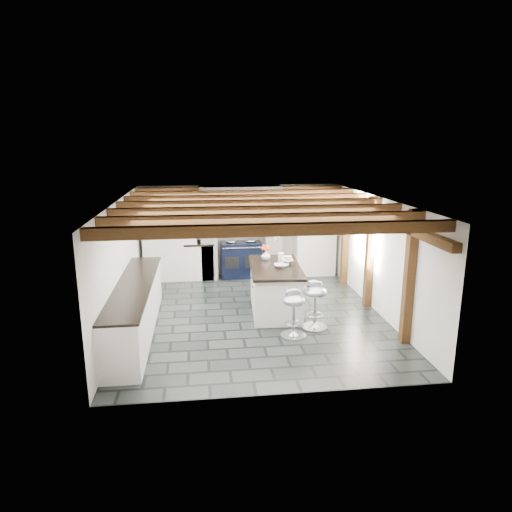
{
  "coord_description": "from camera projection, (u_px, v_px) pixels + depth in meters",
  "views": [
    {
      "loc": [
        -1.0,
        -8.49,
        3.34
      ],
      "look_at": [
        0.1,
        0.4,
        1.1
      ],
      "focal_mm": 32.0,
      "sensor_mm": 36.0,
      "label": 1
    }
  ],
  "objects": [
    {
      "name": "ground",
      "position": [
        254.0,
        314.0,
        9.1
      ],
      "size": [
        6.0,
        6.0,
        0.0
      ],
      "primitive_type": "plane",
      "color": "black",
      "rests_on": "ground"
    },
    {
      "name": "kitchen_island",
      "position": [
        275.0,
        288.0,
        9.22
      ],
      "size": [
        1.12,
        1.96,
        1.25
      ],
      "rotation": [
        0.0,
        0.0,
        -0.07
      ],
      "color": "white",
      "rests_on": "ground"
    },
    {
      "name": "room_shell",
      "position": [
        219.0,
        247.0,
        10.13
      ],
      "size": [
        6.0,
        6.03,
        6.0
      ],
      "color": "silver",
      "rests_on": "ground"
    },
    {
      "name": "bar_stool_far",
      "position": [
        294.0,
        308.0,
        7.96
      ],
      "size": [
        0.47,
        0.47,
        0.85
      ],
      "rotation": [
        0.0,
        0.0,
        0.12
      ],
      "color": "silver",
      "rests_on": "ground"
    },
    {
      "name": "bar_stool_near",
      "position": [
        315.0,
        299.0,
        8.31
      ],
      "size": [
        0.51,
        0.51,
        0.9
      ],
      "rotation": [
        0.0,
        0.0,
        -0.18
      ],
      "color": "silver",
      "rests_on": "ground"
    },
    {
      "name": "range_cooker",
      "position": [
        241.0,
        259.0,
        11.57
      ],
      "size": [
        1.0,
        0.63,
        0.99
      ],
      "color": "black",
      "rests_on": "ground"
    }
  ]
}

